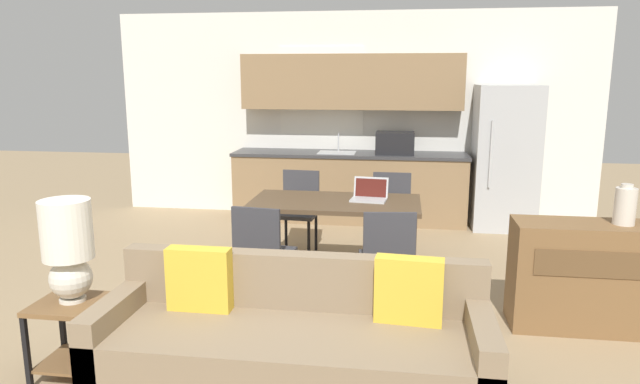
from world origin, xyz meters
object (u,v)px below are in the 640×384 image
object	(u,v)px
dining_chair_near_right	(387,256)
side_table	(71,327)
refrigerator	(505,158)
dining_table	(335,208)
couch	(294,341)
table_lamp	(68,246)
vase	(625,206)
dining_chair_far_left	(298,207)
dining_chair_far_right	(391,211)
laptop	(370,194)
dining_chair_near_left	(262,250)
credenza	(588,276)

from	to	relation	value
dining_chair_near_right	side_table	bearing A→B (deg)	25.01
refrigerator	side_table	world-z (taller)	refrigerator
dining_table	couch	bearing A→B (deg)	-90.29
table_lamp	vase	distance (m)	3.83
side_table	dining_chair_far_left	bearing A→B (deg)	71.22
refrigerator	vase	xyz separation A→B (m)	(0.36, -2.93, 0.07)
dining_chair_far_right	refrigerator	bearing A→B (deg)	46.57
table_lamp	vase	size ratio (longest dim) A/B	2.15
dining_chair_far_right	dining_chair_near_right	distance (m)	1.53
laptop	side_table	bearing A→B (deg)	-123.31
couch	dining_chair_far_right	world-z (taller)	dining_chair_far_right
refrigerator	dining_chair_far_left	distance (m)	2.75
side_table	table_lamp	bearing A→B (deg)	55.15
couch	dining_chair_far_right	size ratio (longest dim) A/B	2.61
side_table	dining_chair_near_left	world-z (taller)	dining_chair_near_left
vase	dining_chair_far_right	size ratio (longest dim) A/B	0.34
credenza	dining_chair_far_right	world-z (taller)	dining_chair_far_right
dining_chair_far_right	dining_chair_near_left	size ratio (longest dim) A/B	1.00
dining_chair_near_left	couch	bearing A→B (deg)	119.59
side_table	dining_table	bearing A→B (deg)	54.30
refrigerator	laptop	size ratio (longest dim) A/B	5.10
dining_table	dining_chair_near_right	xyz separation A→B (m)	(0.50, -0.76, -0.19)
credenza	dining_chair_near_right	size ratio (longest dim) A/B	1.27
table_lamp	dining_chair_near_right	distance (m)	2.30
couch	credenza	bearing A→B (deg)	30.88
dining_table	credenza	world-z (taller)	credenza
refrigerator	dining_table	world-z (taller)	refrigerator
table_lamp	dining_chair_far_right	bearing A→B (deg)	55.16
vase	couch	bearing A→B (deg)	-151.39
side_table	dining_chair_near_left	size ratio (longest dim) A/B	0.58
refrigerator	side_table	bearing A→B (deg)	-128.20
dining_chair_far_right	vase	bearing A→B (deg)	-41.09
side_table	laptop	world-z (taller)	laptop
couch	dining_chair_near_right	distance (m)	1.32
couch	dining_chair_far_left	size ratio (longest dim) A/B	2.61
vase	dining_chair_near_right	distance (m)	1.77
dining_chair_far_right	credenza	bearing A→B (deg)	-44.93
credenza	refrigerator	bearing A→B (deg)	93.01
dining_chair_far_left	dining_chair_near_left	xyz separation A→B (m)	(-0.01, -1.54, 0.00)
credenza	dining_chair_far_left	xyz separation A→B (m)	(-2.49, 1.54, 0.09)
side_table	dining_chair_near_right	world-z (taller)	dining_chair_near_right
couch	dining_chair_far_left	distance (m)	2.79
dining_chair_far_right	dining_chair_far_left	xyz separation A→B (m)	(-0.99, 0.00, 0.00)
refrigerator	dining_table	size ratio (longest dim) A/B	1.15
table_lamp	credenza	size ratio (longest dim) A/B	0.58
laptop	dining_chair_far_left	bearing A→B (deg)	145.87
dining_table	table_lamp	distance (m)	2.43
table_lamp	dining_chair_far_left	world-z (taller)	table_lamp
dining_chair_near_left	dining_chair_near_right	bearing A→B (deg)	-172.54
couch	vase	xyz separation A→B (m)	(2.22, 1.21, 0.63)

